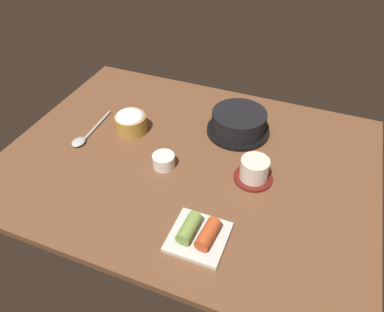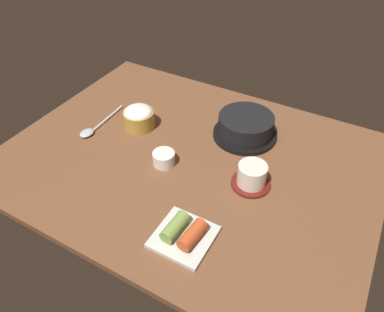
{
  "view_description": "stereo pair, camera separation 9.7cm",
  "coord_description": "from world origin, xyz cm",
  "px_view_note": "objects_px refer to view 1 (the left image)",
  "views": [
    {
      "loc": [
        28.8,
        -69.75,
        68.69
      ],
      "look_at": [
        2.0,
        -2.0,
        5.0
      ],
      "focal_mm": 34.2,
      "sensor_mm": 36.0,
      "label": 1
    },
    {
      "loc": [
        37.53,
        -65.6,
        68.69
      ],
      "look_at": [
        2.0,
        -2.0,
        5.0
      ],
      "focal_mm": 34.2,
      "sensor_mm": 36.0,
      "label": 2
    }
  ],
  "objects_px": {
    "banchan_cup_center": "(164,160)",
    "kimchi_plate": "(198,234)",
    "spoon": "(85,137)",
    "stone_pot": "(239,123)",
    "tea_cup_with_saucer": "(254,170)",
    "rice_bowl": "(131,121)"
  },
  "relations": [
    {
      "from": "rice_bowl",
      "to": "spoon",
      "type": "xyz_separation_m",
      "value": [
        -0.11,
        -0.08,
        -0.03
      ]
    },
    {
      "from": "banchan_cup_center",
      "to": "spoon",
      "type": "relative_size",
      "value": 0.31
    },
    {
      "from": "stone_pot",
      "to": "spoon",
      "type": "distance_m",
      "value": 0.45
    },
    {
      "from": "tea_cup_with_saucer",
      "to": "kimchi_plate",
      "type": "xyz_separation_m",
      "value": [
        -0.07,
        -0.23,
        -0.01
      ]
    },
    {
      "from": "banchan_cup_center",
      "to": "kimchi_plate",
      "type": "height_order",
      "value": "kimchi_plate"
    },
    {
      "from": "stone_pot",
      "to": "kimchi_plate",
      "type": "bearing_deg",
      "value": -86.14
    },
    {
      "from": "stone_pot",
      "to": "tea_cup_with_saucer",
      "type": "xyz_separation_m",
      "value": [
        0.09,
        -0.18,
        -0.0
      ]
    },
    {
      "from": "stone_pot",
      "to": "banchan_cup_center",
      "type": "height_order",
      "value": "stone_pot"
    },
    {
      "from": "tea_cup_with_saucer",
      "to": "kimchi_plate",
      "type": "distance_m",
      "value": 0.24
    },
    {
      "from": "rice_bowl",
      "to": "tea_cup_with_saucer",
      "type": "distance_m",
      "value": 0.4
    },
    {
      "from": "rice_bowl",
      "to": "spoon",
      "type": "relative_size",
      "value": 0.48
    },
    {
      "from": "banchan_cup_center",
      "to": "kimchi_plate",
      "type": "xyz_separation_m",
      "value": [
        0.17,
        -0.19,
        -0.0
      ]
    },
    {
      "from": "tea_cup_with_saucer",
      "to": "kimchi_plate",
      "type": "bearing_deg",
      "value": -106.14
    },
    {
      "from": "rice_bowl",
      "to": "spoon",
      "type": "height_order",
      "value": "rice_bowl"
    },
    {
      "from": "rice_bowl",
      "to": "tea_cup_with_saucer",
      "type": "xyz_separation_m",
      "value": [
        0.39,
        -0.07,
        -0.0
      ]
    },
    {
      "from": "tea_cup_with_saucer",
      "to": "kimchi_plate",
      "type": "relative_size",
      "value": 0.81
    },
    {
      "from": "stone_pot",
      "to": "tea_cup_with_saucer",
      "type": "height_order",
      "value": "stone_pot"
    },
    {
      "from": "stone_pot",
      "to": "rice_bowl",
      "type": "xyz_separation_m",
      "value": [
        -0.3,
        -0.11,
        0.0
      ]
    },
    {
      "from": "stone_pot",
      "to": "rice_bowl",
      "type": "height_order",
      "value": "same"
    },
    {
      "from": "stone_pot",
      "to": "kimchi_plate",
      "type": "height_order",
      "value": "stone_pot"
    },
    {
      "from": "banchan_cup_center",
      "to": "spoon",
      "type": "bearing_deg",
      "value": 175.02
    },
    {
      "from": "rice_bowl",
      "to": "stone_pot",
      "type": "bearing_deg",
      "value": 20.56
    }
  ]
}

